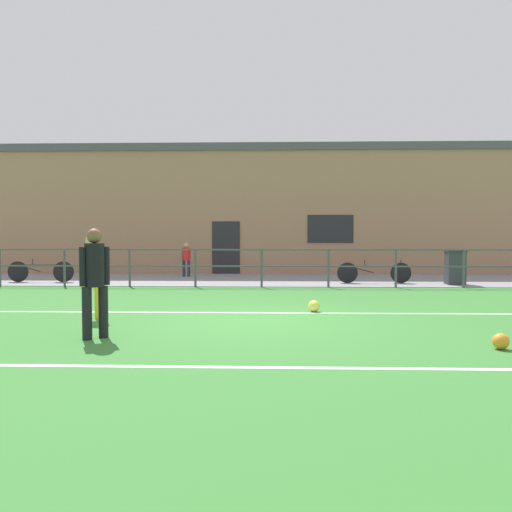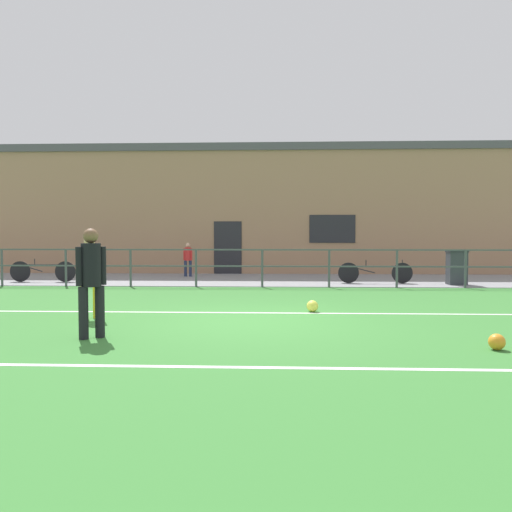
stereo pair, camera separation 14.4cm
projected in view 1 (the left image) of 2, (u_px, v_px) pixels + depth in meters
ground at (254, 322)px, 9.45m from camera, size 60.00×44.00×0.04m
field_line_touchline at (256, 313)px, 10.42m from camera, size 36.00×0.11×0.00m
field_line_hash at (244, 367)px, 6.16m from camera, size 36.00×0.11×0.00m
pavement_strip at (263, 280)px, 17.94m from camera, size 48.00×5.00×0.02m
perimeter_fence at (262, 262)px, 15.41m from camera, size 36.07×0.07×1.15m
clubhouse_facade at (265, 210)px, 21.52m from camera, size 28.00×2.56×5.21m
player_goalkeeper at (95, 276)px, 7.82m from camera, size 0.39×0.32×1.69m
player_striker at (92, 271)px, 9.71m from camera, size 0.43×0.28×1.58m
soccer_ball_match at (314, 306)px, 10.55m from camera, size 0.24×0.24×0.24m
soccer_ball_spare at (501, 341)px, 7.12m from camera, size 0.23×0.23×0.23m
spectator_child at (186, 257)px, 19.07m from camera, size 0.34×0.22×1.25m
bicycle_parked_0 at (41, 271)px, 16.86m from camera, size 2.20×0.04×0.77m
bicycle_parked_1 at (374, 272)px, 16.50m from camera, size 2.37×0.04×0.76m
trash_bin_0 at (455, 267)px, 16.11m from camera, size 0.58×0.49×1.09m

